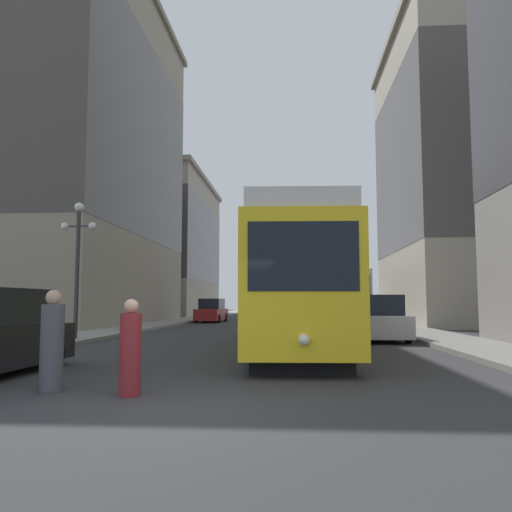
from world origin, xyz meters
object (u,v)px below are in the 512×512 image
pedestrian_crossing_near (130,350)px  lamp_post_left_near (78,248)px  transit_bus (343,296)px  parked_car_left_near (212,311)px  parked_car_right_far (377,319)px  pedestrian_crossing_far (52,344)px  streetcar (290,285)px

pedestrian_crossing_near → lamp_post_left_near: bearing=-135.8°
transit_bus → parked_car_left_near: bearing=157.4°
transit_bus → parked_car_right_far: (0.02, -14.29, -1.10)m
parked_car_left_near → pedestrian_crossing_near: parked_car_left_near is taller
pedestrian_crossing_far → parked_car_left_near: bearing=165.0°
parked_car_left_near → pedestrian_crossing_near: bearing=-81.0°
parked_car_left_near → lamp_post_left_near: bearing=-93.0°
pedestrian_crossing_near → pedestrian_crossing_far: size_ratio=0.91×
streetcar → pedestrian_crossing_far: 9.70m
pedestrian_crossing_near → lamp_post_left_near: 12.51m
streetcar → pedestrian_crossing_near: size_ratio=9.32×
streetcar → pedestrian_crossing_far: bearing=-117.6°
transit_bus → pedestrian_crossing_near: transit_bus is taller
parked_car_left_near → pedestrian_crossing_near: (3.74, -31.50, -0.11)m
parked_car_left_near → pedestrian_crossing_far: parked_car_left_near is taller
pedestrian_crossing_near → lamp_post_left_near: (-5.64, 10.79, 2.88)m
parked_car_right_far → pedestrian_crossing_far: bearing=56.2°
parked_car_right_far → pedestrian_crossing_near: bearing=62.2°
pedestrian_crossing_far → lamp_post_left_near: lamp_post_left_near is taller
streetcar → parked_car_right_far: streetcar is taller
transit_bus → lamp_post_left_near: 20.13m
streetcar → pedestrian_crossing_far: streetcar is taller
parked_car_left_near → lamp_post_left_near: size_ratio=0.94×
pedestrian_crossing_near → transit_bus: bearing=-175.9°
pedestrian_crossing_far → transit_bus: bearing=145.2°
pedestrian_crossing_near → pedestrian_crossing_far: 1.55m
parked_car_right_far → pedestrian_crossing_far: parked_car_right_far is taller
streetcar → transit_bus: 18.39m
streetcar → pedestrian_crossing_far: size_ratio=8.45×
parked_car_right_far → parked_car_left_near: bearing=-65.1°
streetcar → pedestrian_crossing_near: (-2.56, -9.06, -1.36)m
parked_car_right_far → lamp_post_left_near: 12.16m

